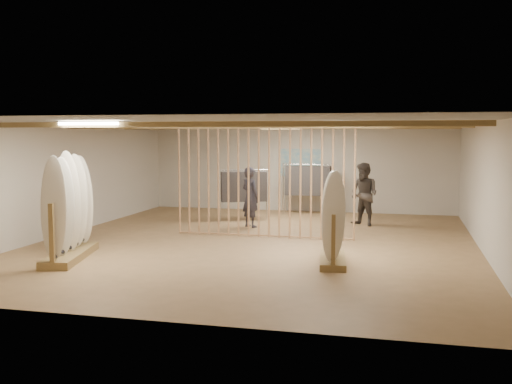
% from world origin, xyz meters
% --- Properties ---
extents(floor, '(12.00, 12.00, 0.00)m').
position_xyz_m(floor, '(0.00, 0.00, 0.00)').
color(floor, '#99734A').
rests_on(floor, ground).
extents(ceiling, '(12.00, 12.00, 0.00)m').
position_xyz_m(ceiling, '(0.00, 0.00, 2.80)').
color(ceiling, gray).
rests_on(ceiling, ground).
extents(wall_back, '(12.00, 0.00, 12.00)m').
position_xyz_m(wall_back, '(0.00, 6.00, 1.40)').
color(wall_back, beige).
rests_on(wall_back, ground).
extents(wall_front, '(12.00, 0.00, 12.00)m').
position_xyz_m(wall_front, '(0.00, -6.00, 1.40)').
color(wall_front, beige).
rests_on(wall_front, ground).
extents(wall_left, '(0.00, 12.00, 12.00)m').
position_xyz_m(wall_left, '(-5.00, 0.00, 1.40)').
color(wall_left, beige).
rests_on(wall_left, ground).
extents(wall_right, '(0.00, 12.00, 12.00)m').
position_xyz_m(wall_right, '(5.00, 0.00, 1.40)').
color(wall_right, beige).
rests_on(wall_right, ground).
extents(ceiling_slats, '(9.50, 6.12, 0.10)m').
position_xyz_m(ceiling_slats, '(0.00, 0.00, 2.72)').
color(ceiling_slats, olive).
rests_on(ceiling_slats, ground).
extents(light_panels, '(1.20, 0.35, 0.06)m').
position_xyz_m(light_panels, '(0.00, 0.00, 2.74)').
color(light_panels, white).
rests_on(light_panels, ground).
extents(bamboo_partition, '(4.45, 0.05, 2.78)m').
position_xyz_m(bamboo_partition, '(0.00, 0.80, 1.40)').
color(bamboo_partition, '#AD7E54').
rests_on(bamboo_partition, ground).
extents(poster, '(1.40, 0.03, 0.90)m').
position_xyz_m(poster, '(0.00, 5.98, 1.60)').
color(poster, teal).
rests_on(poster, ground).
extents(rack_left, '(1.10, 2.29, 2.11)m').
position_xyz_m(rack_left, '(-3.26, -2.64, 0.72)').
color(rack_left, olive).
rests_on(rack_left, floor).
extents(rack_right, '(0.68, 1.59, 1.79)m').
position_xyz_m(rack_right, '(2.00, -1.80, 0.60)').
color(rack_right, olive).
rests_on(rack_right, floor).
extents(clothing_rack_a, '(1.37, 0.86, 1.54)m').
position_xyz_m(clothing_rack_a, '(-1.23, 3.47, 1.00)').
color(clothing_rack_a, silver).
rests_on(clothing_rack_a, floor).
extents(clothing_rack_b, '(1.52, 0.40, 1.63)m').
position_xyz_m(clothing_rack_b, '(0.38, 5.32, 1.06)').
color(clothing_rack_b, silver).
rests_on(clothing_rack_b, floor).
extents(shopper_a, '(0.82, 0.77, 1.87)m').
position_xyz_m(shopper_a, '(-0.73, 2.29, 0.93)').
color(shopper_a, '#2C2932').
rests_on(shopper_a, floor).
extents(shopper_b, '(1.21, 1.16, 1.98)m').
position_xyz_m(shopper_b, '(2.27, 3.30, 0.99)').
color(shopper_b, '#3E3630').
rests_on(shopper_b, floor).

